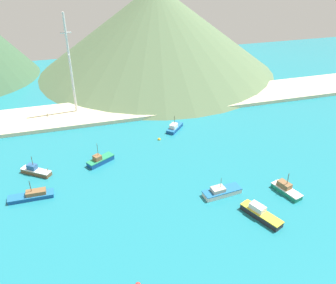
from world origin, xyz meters
TOP-DOWN VIEW (x-y plane):
  - ground at (0.00, 30.00)m, footprint 260.00×280.00m
  - fishing_boat_0 at (0.38, 36.04)m, footprint 6.25×9.93m
  - fishing_boat_1 at (-30.25, 67.25)m, footprint 7.78×5.97m
  - fishing_boat_3 at (-5.39, 79.92)m, footprint 6.88×7.19m
  - fishing_boat_4 at (10.48, 42.00)m, footprint 4.60×7.99m
  - fishing_boat_5 at (-4.49, 45.69)m, footprint 9.57×4.07m
  - fishing_boat_6 at (-46.76, 66.91)m, footprint 7.88×6.52m
  - fishing_boat_7 at (-47.17, 56.81)m, footprint 10.20×2.68m
  - buoy_0 at (-11.74, 75.07)m, footprint 0.90×0.90m
  - beach_strip at (0.00, 98.98)m, footprint 247.00×19.03m
  - hill_central at (4.29, 138.55)m, footprint 105.21×105.21m
  - radio_tower at (-34.26, 100.57)m, footprint 3.36×2.69m

SIDE VIEW (x-z plane):
  - ground at x=0.00m, z-range -0.50..0.00m
  - buoy_0 at x=-11.74m, z-range -0.29..0.61m
  - beach_strip at x=0.00m, z-range 0.00..1.20m
  - fishing_boat_7 at x=-47.17m, z-range -1.70..3.17m
  - fishing_boat_5 at x=-4.49m, z-range -1.57..3.24m
  - fishing_boat_3 at x=-5.39m, z-range -1.60..3.27m
  - fishing_boat_6 at x=-46.76m, z-range -1.69..3.47m
  - fishing_boat_1 at x=-30.25m, z-range -2.19..4.05m
  - fishing_boat_4 at x=10.48m, z-range -1.81..3.72m
  - fishing_boat_0 at x=0.38m, z-range -0.38..2.38m
  - radio_tower at x=-34.26m, z-range 0.33..33.92m
  - hill_central at x=4.29m, z-range 0.00..37.05m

